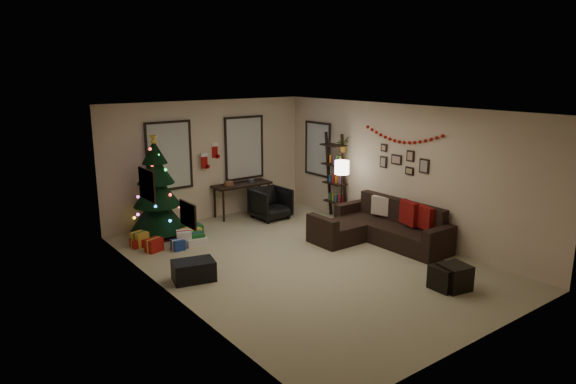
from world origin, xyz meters
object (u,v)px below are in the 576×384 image
(desk, at_px, (242,187))
(bookshelf, at_px, (335,177))
(sofa, at_px, (379,229))
(desk_chair, at_px, (271,203))
(christmas_tree, at_px, (157,193))

(desk, bearing_deg, bookshelf, -43.39)
(sofa, relative_size, desk, 1.77)
(desk, bearing_deg, desk_chair, -60.85)
(christmas_tree, distance_m, bookshelf, 3.98)
(desk, distance_m, desk_chair, 0.81)
(sofa, relative_size, desk_chair, 3.45)
(christmas_tree, height_order, sofa, christmas_tree)
(bookshelf, bearing_deg, desk, 136.61)
(desk, relative_size, desk_chair, 1.95)
(desk, bearing_deg, christmas_tree, -173.40)
(christmas_tree, xyz_separation_m, desk_chair, (2.56, -0.40, -0.53))
(christmas_tree, height_order, desk, christmas_tree)
(christmas_tree, xyz_separation_m, desk, (2.20, 0.25, -0.22))
(desk_chair, bearing_deg, sofa, -75.80)
(desk, xyz_separation_m, bookshelf, (1.58, -1.49, 0.29))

